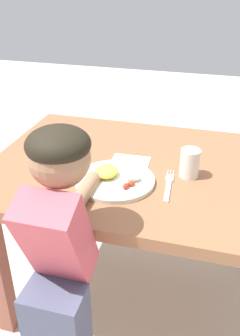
{
  "coord_description": "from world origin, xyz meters",
  "views": [
    {
      "loc": [
        0.22,
        -1.2,
        1.35
      ],
      "look_at": [
        -0.09,
        -0.07,
        0.7
      ],
      "focal_mm": 39.59,
      "sensor_mm": 36.0,
      "label": 1
    }
  ],
  "objects_px": {
    "fork": "(169,186)",
    "plate": "(114,179)",
    "spoon": "(67,169)",
    "drinking_cup": "(190,163)",
    "person": "(60,273)"
  },
  "relations": [
    {
      "from": "person",
      "to": "drinking_cup",
      "type": "bearing_deg",
      "value": 56.1
    },
    {
      "from": "person",
      "to": "spoon",
      "type": "bearing_deg",
      "value": 108.48
    },
    {
      "from": "spoon",
      "to": "fork",
      "type": "bearing_deg",
      "value": -92.55
    },
    {
      "from": "fork",
      "to": "plate",
      "type": "bearing_deg",
      "value": 92.65
    },
    {
      "from": "fork",
      "to": "drinking_cup",
      "type": "xyz_separation_m",
      "value": [
        0.06,
        0.09,
        0.05
      ]
    },
    {
      "from": "spoon",
      "to": "person",
      "type": "height_order",
      "value": "person"
    },
    {
      "from": "fork",
      "to": "person",
      "type": "relative_size",
      "value": 0.21
    },
    {
      "from": "fork",
      "to": "spoon",
      "type": "height_order",
      "value": "spoon"
    },
    {
      "from": "spoon",
      "to": "person",
      "type": "bearing_deg",
      "value": -163.4
    },
    {
      "from": "spoon",
      "to": "person",
      "type": "distance_m",
      "value": 0.41
    },
    {
      "from": "plate",
      "to": "spoon",
      "type": "bearing_deg",
      "value": 171.96
    },
    {
      "from": "fork",
      "to": "spoon",
      "type": "distance_m",
      "value": 0.38
    },
    {
      "from": "spoon",
      "to": "drinking_cup",
      "type": "height_order",
      "value": "drinking_cup"
    },
    {
      "from": "plate",
      "to": "drinking_cup",
      "type": "relative_size",
      "value": 2.69
    },
    {
      "from": "plate",
      "to": "fork",
      "type": "bearing_deg",
      "value": 6.77
    }
  ]
}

